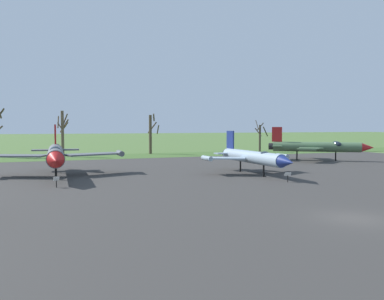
% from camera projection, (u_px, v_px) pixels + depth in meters
% --- Properties ---
extents(ground_plane, '(600.00, 600.00, 0.00)m').
position_uv_depth(ground_plane, '(354.00, 219.00, 23.78)').
color(ground_plane, '#4C6B33').
extents(asphalt_apron, '(96.63, 60.39, 0.05)m').
position_uv_depth(asphalt_apron, '(220.00, 181.00, 40.58)').
color(asphalt_apron, '#383533').
rests_on(asphalt_apron, ground).
extents(grass_verge_strip, '(156.63, 12.00, 0.06)m').
position_uv_depth(grass_verge_strip, '(133.00, 156.00, 74.15)').
color(grass_verge_strip, '#406129').
rests_on(grass_verge_strip, ground).
extents(jet_fighter_front_left, '(10.38, 14.63, 4.86)m').
position_uv_depth(jet_fighter_front_left, '(253.00, 157.00, 45.36)').
color(jet_fighter_front_left, '#8EA3B2').
rests_on(jet_fighter_front_left, ground).
extents(info_placard_front_left, '(0.66, 0.33, 0.99)m').
position_uv_depth(info_placard_front_left, '(288.00, 176.00, 39.15)').
color(info_placard_front_left, black).
rests_on(info_placard_front_left, ground).
extents(jet_fighter_rear_center, '(15.01, 17.15, 5.64)m').
position_uv_depth(jet_fighter_rear_center, '(56.00, 154.00, 43.62)').
color(jet_fighter_rear_center, '#565B60').
rests_on(jet_fighter_rear_center, ground).
extents(info_placard_rear_center, '(0.55, 0.25, 1.01)m').
position_uv_depth(info_placard_rear_center, '(56.00, 181.00, 35.77)').
color(info_placard_rear_center, black).
rests_on(info_placard_rear_center, ground).
extents(jet_fighter_rear_left, '(13.92, 11.56, 5.32)m').
position_uv_depth(jet_fighter_rear_left, '(318.00, 147.00, 64.07)').
color(jet_fighter_rear_left, '#4C6B47').
rests_on(jet_fighter_rear_left, ground).
extents(bare_tree_right_of_center, '(2.12, 2.12, 8.16)m').
position_uv_depth(bare_tree_right_of_center, '(63.00, 132.00, 72.02)').
color(bare_tree_right_of_center, brown).
rests_on(bare_tree_right_of_center, ground).
extents(bare_tree_far_right, '(2.14, 3.23, 7.90)m').
position_uv_depth(bare_tree_far_right, '(151.00, 133.00, 79.66)').
color(bare_tree_far_right, brown).
rests_on(bare_tree_far_right, ground).
extents(bare_tree_backdrop_extra, '(2.95, 2.92, 6.75)m').
position_uv_depth(bare_tree_backdrop_extra, '(260.00, 136.00, 86.09)').
color(bare_tree_backdrop_extra, '#42382D').
rests_on(bare_tree_backdrop_extra, ground).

